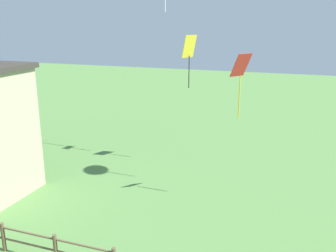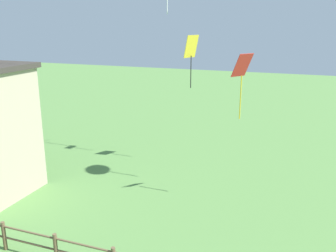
# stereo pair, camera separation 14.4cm
# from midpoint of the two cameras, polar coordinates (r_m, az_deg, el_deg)

# --- Properties ---
(kite_red_diamond) EXTENTS (0.86, 0.92, 2.77)m
(kite_red_diamond) POSITION_cam_midpoint_polar(r_m,az_deg,el_deg) (15.94, 10.75, 8.06)
(kite_red_diamond) COLOR red
(kite_yellow_diamond) EXTENTS (0.63, 0.91, 2.82)m
(kite_yellow_diamond) POSITION_cam_midpoint_polar(r_m,az_deg,el_deg) (20.29, 3.06, 11.36)
(kite_yellow_diamond) COLOR yellow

